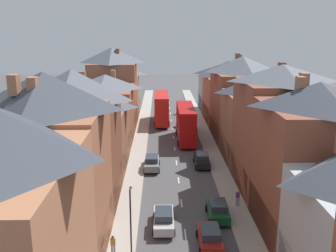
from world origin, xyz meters
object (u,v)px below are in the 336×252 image
double_decker_bus_mid_street (186,123)px  car_mid_black (202,160)px  street_lamp (131,217)px  car_parked_right_a (164,219)px  car_near_blue (152,162)px  double_decker_bus_lead (162,108)px  car_parked_left_a (218,210)px  pedestrian_near_right (113,244)px  car_near_silver (210,237)px  pedestrian_mid_left (238,197)px  car_parked_left_b (191,126)px

double_decker_bus_mid_street → car_mid_black: (1.31, -11.42, -1.97)m
street_lamp → double_decker_bus_mid_street: bearing=79.1°
street_lamp → car_mid_black: bearing=69.8°
car_parked_right_a → car_near_blue: bearing=95.1°
double_decker_bus_lead → double_decker_bus_mid_street: (3.60, -11.84, 0.00)m
street_lamp → car_parked_left_a: bearing=39.3°
double_decker_bus_mid_street → car_near_blue: double_decker_bus_mid_street is taller
pedestrian_near_right → car_parked_left_a: bearing=34.3°
double_decker_bus_lead → car_parked_left_a: (4.91, -37.19, -1.98)m
double_decker_bus_mid_street → car_near_blue: 13.43m
car_parked_right_a → pedestrian_near_right: (-3.83, -4.35, 0.20)m
double_decker_bus_lead → car_near_silver: (3.61, -41.82, -2.00)m
car_near_silver → car_parked_right_a: car_parked_right_a is taller
double_decker_bus_mid_street → pedestrian_mid_left: bearing=-81.3°
pedestrian_near_right → car_parked_right_a: bearing=48.7°
car_near_silver → car_parked_left_b: bearing=87.9°
car_parked_left_a → car_near_silver: bearing=-105.7°
pedestrian_mid_left → double_decker_bus_lead: bearing=101.5°
double_decker_bus_lead → car_parked_left_a: double_decker_bus_lead is taller
double_decker_bus_mid_street → car_near_silver: 30.05m
double_decker_bus_mid_street → street_lamp: street_lamp is taller
car_near_blue → car_near_silver: size_ratio=1.07×
car_mid_black → pedestrian_near_right: pedestrian_near_right is taller
car_near_silver → car_parked_left_a: 4.81m
double_decker_bus_mid_street → car_mid_black: bearing=-83.5°
double_decker_bus_lead → double_decker_bus_mid_street: 12.38m
car_near_blue → double_decker_bus_mid_street: bearing=68.4°
car_near_blue → pedestrian_mid_left: size_ratio=2.84×
pedestrian_near_right → car_mid_black: bearing=66.3°
pedestrian_near_right → pedestrian_mid_left: size_ratio=1.00×
car_near_blue → car_parked_right_a: 14.66m
car_parked_left_a → pedestrian_near_right: (-8.73, -5.95, 0.19)m
car_near_silver → car_mid_black: car_mid_black is taller
car_near_blue → car_near_silver: bearing=-74.5°
car_near_blue → street_lamp: street_lamp is taller
double_decker_bus_mid_street → car_parked_left_b: 6.47m
double_decker_bus_mid_street → car_near_silver: size_ratio=2.52×
car_mid_black → car_parked_left_a: bearing=-90.0°
car_parked_right_a → pedestrian_near_right: pedestrian_near_right is taller
car_near_silver → street_lamp: bearing=-167.1°
double_decker_bus_lead → street_lamp: (-2.44, -43.20, 0.43)m
car_parked_left_a → street_lamp: (-7.35, -6.01, 2.40)m
car_near_silver → car_parked_left_b: (1.30, 35.99, 0.01)m
double_decker_bus_lead → car_near_blue: double_decker_bus_lead is taller
pedestrian_near_right → street_lamp: bearing=-2.5°
double_decker_bus_lead → double_decker_bus_mid_street: same height
double_decker_bus_lead → pedestrian_mid_left: 35.69m
car_near_silver → pedestrian_near_right: size_ratio=2.66×
car_parked_right_a → car_parked_left_b: size_ratio=1.00×
pedestrian_mid_left → car_parked_left_a: bearing=-134.4°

